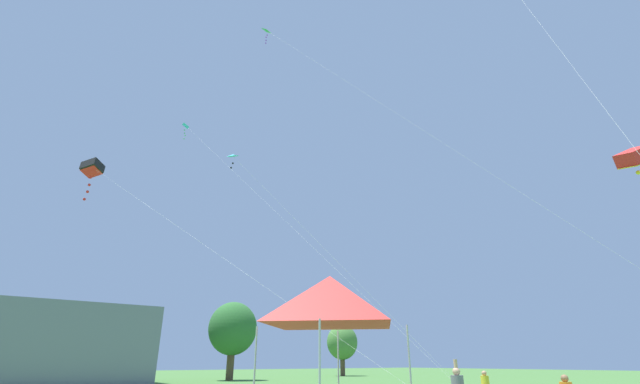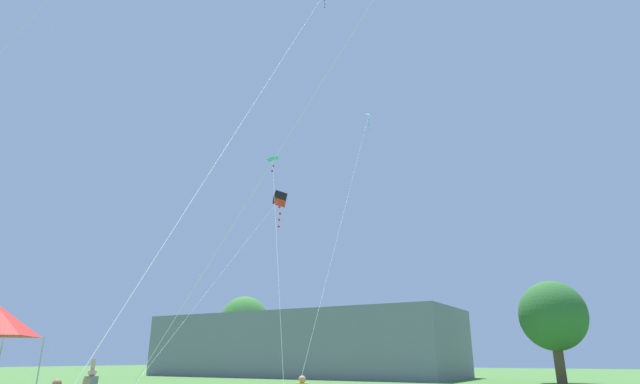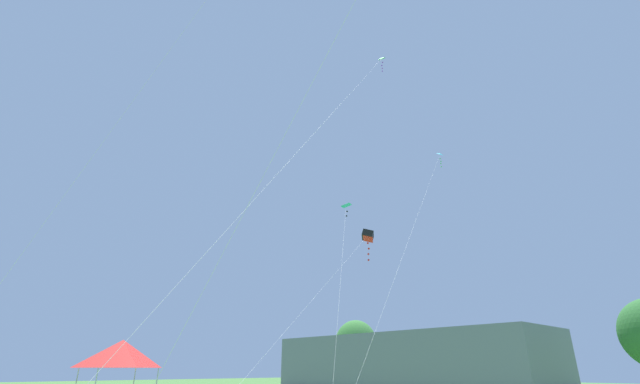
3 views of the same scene
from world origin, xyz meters
name	(u,v)px [view 2 (image 2 of 3)]	position (x,y,z in m)	size (l,w,h in m)	color
distant_building	(301,345)	(-19.67, 46.68, 3.54)	(36.87, 12.88, 7.09)	slate
tree_far_right	(244,324)	(-25.72, 43.44, 5.94)	(6.10, 5.49, 9.20)	brown
tree_near_right	(553,316)	(8.34, 44.22, 5.61)	(5.75, 5.18, 8.68)	brown
kite_black_box_1	(280,199)	(-11.30, 29.80, 15.65)	(10.89, 24.60, 16.36)	silver
kite_cyan_delta_2	(368,118)	(-3.55, 32.53, 23.02)	(8.07, 24.55, 23.92)	silver
kite_cyan_delta_3	(272,160)	(-4.57, 19.28, 14.42)	(9.00, 11.03, 14.85)	silver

